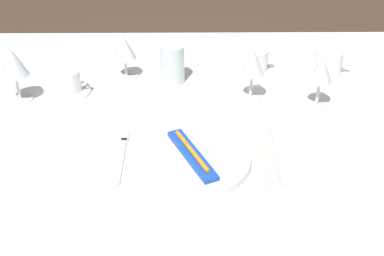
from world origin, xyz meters
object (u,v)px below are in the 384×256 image
dinner_knife (263,159)px  coffee_cup_left (254,59)px  wine_glass_centre (13,64)px  toothbrush_package (192,154)px  spoon_soup (273,150)px  wine_glass_right (253,64)px  coffee_cup_far (68,81)px  wine_glass_far (321,73)px  wine_glass_left (125,50)px  coffee_cup_right (329,62)px  drink_tumbler (172,64)px  fork_outer (122,154)px  dinner_plate (192,160)px

dinner_knife → coffee_cup_left: 0.46m
coffee_cup_left → wine_glass_centre: wine_glass_centre is taller
dinner_knife → wine_glass_centre: bearing=156.1°
toothbrush_package → dinner_knife: toothbrush_package is taller
toothbrush_package → spoon_soup: size_ratio=0.94×
spoon_soup → coffee_cup_left: size_ratio=1.99×
dinner_knife → wine_glass_right: (-0.00, 0.29, 0.10)m
toothbrush_package → coffee_cup_far: bearing=136.0°
coffee_cup_left → wine_glass_far: size_ratio=0.76×
coffee_cup_left → wine_glass_left: 0.39m
coffee_cup_left → dinner_knife: bearing=-93.2°
coffee_cup_right → drink_tumbler: 0.47m
wine_glass_left → coffee_cup_left: bearing=4.6°
spoon_soup → wine_glass_right: wine_glass_right is taller
wine_glass_centre → wine_glass_right: bearing=0.5°
dinner_knife → drink_tumbler: 0.45m
toothbrush_package → wine_glass_right: (0.17, 0.30, 0.08)m
spoon_soup → drink_tumbler: bearing=124.9°
fork_outer → spoon_soup: spoon_soup is taller
wine_glass_right → wine_glass_far: 0.18m
dinner_plate → wine_glass_left: size_ratio=2.10×
wine_glass_centre → coffee_cup_right: bearing=9.0°
dinner_knife → coffee_cup_far: bearing=147.8°
dinner_knife → coffee_cup_right: size_ratio=2.10×
wine_glass_right → wine_glass_far: wine_glass_right is taller
fork_outer → coffee_cup_left: bearing=50.2°
coffee_cup_left → wine_glass_centre: bearing=-165.9°
dinner_plate → drink_tumbler: bearing=97.7°
wine_glass_centre → wine_glass_right: 0.65m
drink_tumbler → coffee_cup_left: bearing=14.1°
toothbrush_package → dinner_knife: size_ratio=0.92×
coffee_cup_left → dinner_plate: bearing=-112.3°
fork_outer → coffee_cup_far: 0.35m
spoon_soup → coffee_cup_right: coffee_cup_right is taller
wine_glass_centre → drink_tumbler: 0.44m
toothbrush_package → wine_glass_far: (0.34, 0.26, 0.08)m
spoon_soup → coffee_cup_left: coffee_cup_left is taller
dinner_plate → coffee_cup_left: coffee_cup_left is taller
dinner_knife → coffee_cup_left: (0.03, 0.46, 0.04)m
coffee_cup_far → wine_glass_left: 0.19m
toothbrush_package → coffee_cup_right: coffee_cup_right is taller
fork_outer → coffee_cup_far: (-0.18, 0.30, 0.04)m
coffee_cup_far → drink_tumbler: 0.30m
wine_glass_left → drink_tumbler: size_ratio=1.12×
spoon_soup → fork_outer: bearing=-178.0°
dinner_knife → wine_glass_far: bearing=54.5°
coffee_cup_left → coffee_cup_right: bearing=-7.2°
dinner_plate → coffee_cup_left: bearing=67.7°
coffee_cup_right → wine_glass_left: 0.61m
coffee_cup_far → wine_glass_centre: 0.15m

